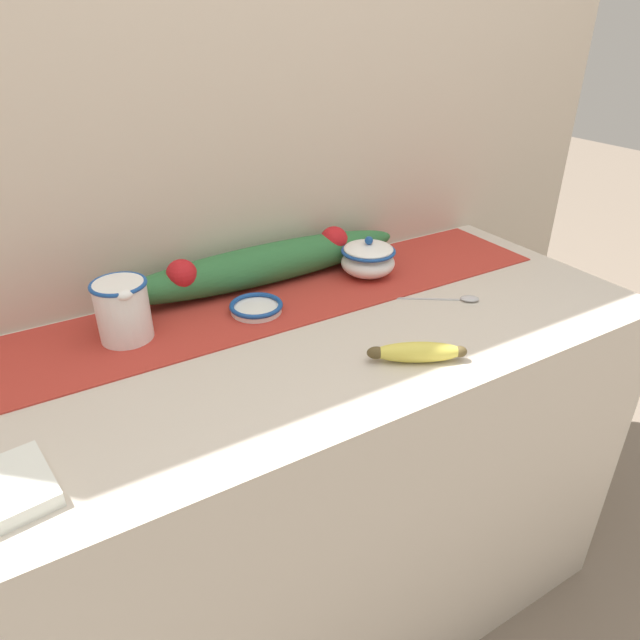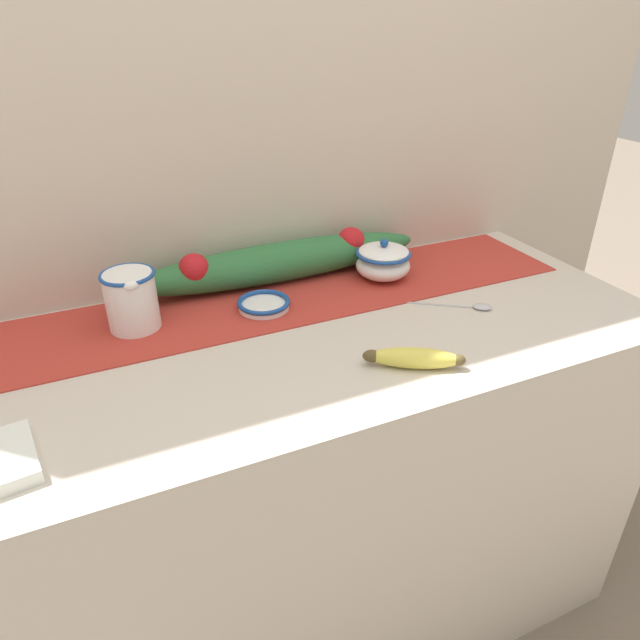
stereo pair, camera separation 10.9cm
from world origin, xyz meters
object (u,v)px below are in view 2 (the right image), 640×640
cream_pitcher (131,298)px  sugar_bowl (383,261)px  small_dish (264,304)px  banana (414,358)px  spoon (476,306)px

cream_pitcher → sugar_bowl: 0.58m
small_dish → banana: (0.17, -0.33, 0.01)m
small_dish → spoon: bearing=-23.8°
cream_pitcher → small_dish: (0.27, -0.03, -0.05)m
small_dish → banana: bearing=-62.1°
sugar_bowl → cream_pitcher: bearing=179.8°
sugar_bowl → spoon: 0.25m
small_dish → spoon: size_ratio=0.67×
cream_pitcher → banana: size_ratio=0.74×
sugar_bowl → spoon: sugar_bowl is taller
cream_pitcher → spoon: cream_pitcher is taller
cream_pitcher → sugar_bowl: (0.58, -0.00, -0.02)m
sugar_bowl → banana: 0.39m
spoon → cream_pitcher: bearing=-163.4°
spoon → banana: bearing=-116.5°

